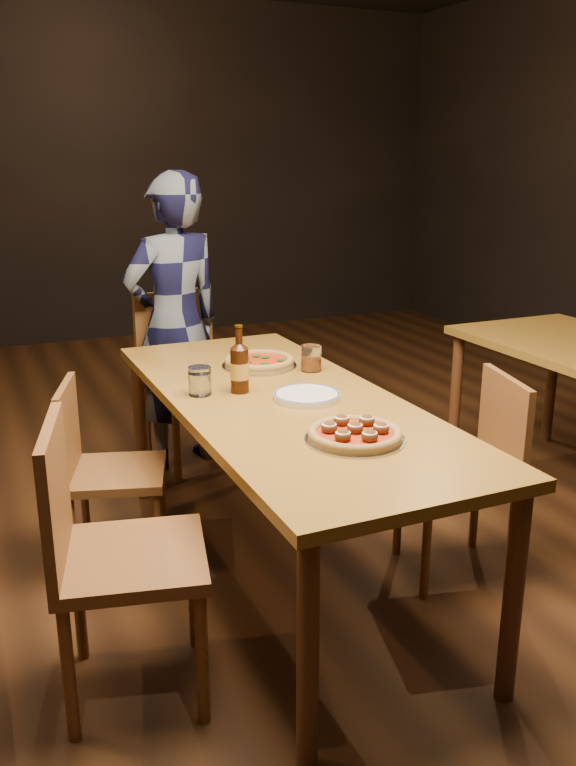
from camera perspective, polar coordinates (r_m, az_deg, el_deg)
name	(u,v)px	position (r m, az deg, el deg)	size (l,w,h in m)	color
ground	(283,574)	(3.11, -0.39, -14.35)	(9.00, 9.00, 0.00)	black
room_shell	(282,81)	(2.68, -0.47, 22.04)	(9.00, 9.00, 9.00)	black
table_main	(283,415)	(2.83, -0.41, -2.49)	(0.80, 2.00, 0.75)	brown
chair_main_nw	(132,555)	(2.34, -11.84, -12.77)	(0.44, 0.44, 0.94)	brown
chair_main_sw	(117,472)	(3.09, -12.97, -6.62)	(0.38, 0.38, 0.81)	brown
chair_main_e	(456,474)	(3.01, 12.70, -6.80)	(0.40, 0.40, 0.85)	brown
chair_end	(192,378)	(4.02, -7.31, 0.36)	(0.45, 0.45, 0.97)	brown
pizza_meatball	(355,434)	(2.38, 5.14, -3.86)	(0.32, 0.32, 0.06)	#B7B7BF
pizza_margherita	(259,362)	(3.22, -2.21, 1.64)	(0.32, 0.32, 0.04)	#B7B7BF
plate_stack	(307,396)	(2.78, 1.45, -1.00)	(0.25, 0.25, 0.02)	white
beer_bottle	(240,369)	(2.85, -3.72, 1.08)	(0.07, 0.07, 0.26)	black
water_glass	(200,381)	(2.84, -6.75, 0.16)	(0.09, 0.09, 0.11)	white
amber_glass	(311,358)	(3.14, 1.79, 1.90)	(0.09, 0.09, 0.11)	#924410
diner	(175,324)	(3.98, -8.64, 4.50)	(0.57, 0.37, 1.56)	black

